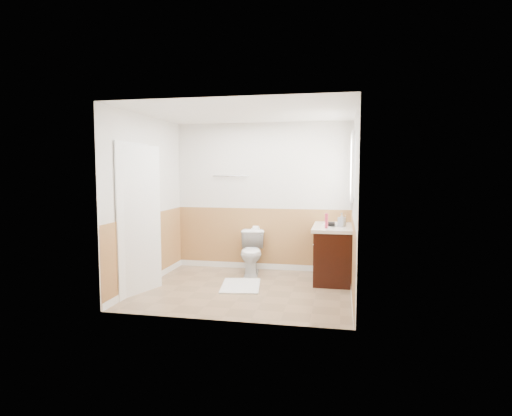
% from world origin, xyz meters
% --- Properties ---
extents(floor, '(3.00, 3.00, 0.00)m').
position_xyz_m(floor, '(0.00, 0.00, 0.00)').
color(floor, '#8C7051').
rests_on(floor, ground).
extents(ceiling, '(3.00, 3.00, 0.00)m').
position_xyz_m(ceiling, '(0.00, 0.00, 2.50)').
color(ceiling, white).
rests_on(ceiling, floor).
extents(wall_back, '(3.00, 0.00, 3.00)m').
position_xyz_m(wall_back, '(0.00, 1.30, 1.25)').
color(wall_back, silver).
rests_on(wall_back, floor).
extents(wall_front, '(3.00, 0.00, 3.00)m').
position_xyz_m(wall_front, '(0.00, -1.30, 1.25)').
color(wall_front, silver).
rests_on(wall_front, floor).
extents(wall_left, '(0.00, 3.00, 3.00)m').
position_xyz_m(wall_left, '(-1.50, 0.00, 1.25)').
color(wall_left, silver).
rests_on(wall_left, floor).
extents(wall_right, '(0.00, 3.00, 3.00)m').
position_xyz_m(wall_right, '(1.50, 0.00, 1.25)').
color(wall_right, silver).
rests_on(wall_right, floor).
extents(wainscot_back, '(3.00, 0.00, 3.00)m').
position_xyz_m(wainscot_back, '(0.00, 1.29, 0.50)').
color(wainscot_back, '#B37B47').
rests_on(wainscot_back, floor).
extents(wainscot_front, '(3.00, 0.00, 3.00)m').
position_xyz_m(wainscot_front, '(0.00, -1.29, 0.50)').
color(wainscot_front, '#B37B47').
rests_on(wainscot_front, floor).
extents(wainscot_left, '(0.00, 2.60, 2.60)m').
position_xyz_m(wainscot_left, '(-1.49, 0.00, 0.50)').
color(wainscot_left, '#B37B47').
rests_on(wainscot_left, floor).
extents(wainscot_right, '(0.00, 2.60, 2.60)m').
position_xyz_m(wainscot_right, '(1.49, 0.00, 0.50)').
color(wainscot_right, '#B37B47').
rests_on(wainscot_right, floor).
extents(toilet, '(0.49, 0.74, 0.70)m').
position_xyz_m(toilet, '(-0.10, 0.91, 0.35)').
color(toilet, white).
rests_on(toilet, floor).
extents(bath_mat, '(0.67, 0.87, 0.02)m').
position_xyz_m(bath_mat, '(-0.10, 0.13, 0.01)').
color(bath_mat, silver).
rests_on(bath_mat, floor).
extents(vanity_cabinet, '(0.55, 1.10, 0.80)m').
position_xyz_m(vanity_cabinet, '(1.21, 0.80, 0.40)').
color(vanity_cabinet, black).
rests_on(vanity_cabinet, floor).
extents(vanity_knob_left, '(0.03, 0.03, 0.03)m').
position_xyz_m(vanity_knob_left, '(0.91, 0.70, 0.55)').
color(vanity_knob_left, '#B9B9C0').
rests_on(vanity_knob_left, vanity_cabinet).
extents(vanity_knob_right, '(0.03, 0.03, 0.03)m').
position_xyz_m(vanity_knob_right, '(0.91, 0.90, 0.55)').
color(vanity_knob_right, silver).
rests_on(vanity_knob_right, vanity_cabinet).
extents(countertop, '(0.60, 1.15, 0.05)m').
position_xyz_m(countertop, '(1.20, 0.80, 0.83)').
color(countertop, silver).
rests_on(countertop, vanity_cabinet).
extents(sink_basin, '(0.36, 0.36, 0.02)m').
position_xyz_m(sink_basin, '(1.21, 0.95, 0.86)').
color(sink_basin, silver).
rests_on(sink_basin, countertop).
extents(faucet, '(0.02, 0.02, 0.14)m').
position_xyz_m(faucet, '(1.39, 0.95, 0.92)').
color(faucet, '#B8B7BE').
rests_on(faucet, countertop).
extents(lotion_bottle, '(0.05, 0.05, 0.22)m').
position_xyz_m(lotion_bottle, '(1.11, 0.47, 0.96)').
color(lotion_bottle, '#BF314F').
rests_on(lotion_bottle, countertop).
extents(soap_dispenser, '(0.13, 0.13, 0.21)m').
position_xyz_m(soap_dispenser, '(1.33, 0.70, 0.95)').
color(soap_dispenser, gray).
rests_on(soap_dispenser, countertop).
extents(hair_dryer_body, '(0.14, 0.07, 0.07)m').
position_xyz_m(hair_dryer_body, '(1.16, 0.69, 0.89)').
color(hair_dryer_body, black).
rests_on(hair_dryer_body, countertop).
extents(hair_dryer_handle, '(0.03, 0.03, 0.07)m').
position_xyz_m(hair_dryer_handle, '(1.13, 0.73, 0.86)').
color(hair_dryer_handle, black).
rests_on(hair_dryer_handle, countertop).
extents(mirror_panel, '(0.02, 0.35, 0.90)m').
position_xyz_m(mirror_panel, '(1.48, 1.10, 1.55)').
color(mirror_panel, silver).
rests_on(mirror_panel, wall_right).
extents(window_frame, '(0.04, 0.80, 1.00)m').
position_xyz_m(window_frame, '(1.47, 0.59, 1.75)').
color(window_frame, white).
rests_on(window_frame, wall_right).
extents(window_glass, '(0.01, 0.70, 0.90)m').
position_xyz_m(window_glass, '(1.49, 0.59, 1.75)').
color(window_glass, white).
rests_on(window_glass, wall_right).
extents(door, '(0.29, 0.78, 2.04)m').
position_xyz_m(door, '(-1.40, -0.45, 1.02)').
color(door, white).
rests_on(door, wall_left).
extents(door_frame, '(0.02, 0.92, 2.10)m').
position_xyz_m(door_frame, '(-1.48, -0.45, 1.03)').
color(door_frame, white).
rests_on(door_frame, wall_left).
extents(door_knob, '(0.06, 0.06, 0.06)m').
position_xyz_m(door_knob, '(-1.34, -0.12, 0.95)').
color(door_knob, silver).
rests_on(door_knob, door).
extents(towel_bar, '(0.62, 0.02, 0.02)m').
position_xyz_m(towel_bar, '(-0.55, 1.25, 1.60)').
color(towel_bar, silver).
rests_on(towel_bar, wall_back).
extents(tp_holder_bar, '(0.14, 0.02, 0.02)m').
position_xyz_m(tp_holder_bar, '(-0.10, 1.23, 0.70)').
color(tp_holder_bar, silver).
rests_on(tp_holder_bar, wall_back).
extents(tp_roll, '(0.10, 0.11, 0.11)m').
position_xyz_m(tp_roll, '(-0.10, 1.23, 0.70)').
color(tp_roll, white).
rests_on(tp_roll, tp_holder_bar).
extents(tp_sheet, '(0.10, 0.01, 0.16)m').
position_xyz_m(tp_sheet, '(-0.10, 1.23, 0.59)').
color(tp_sheet, white).
rests_on(tp_sheet, tp_roll).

